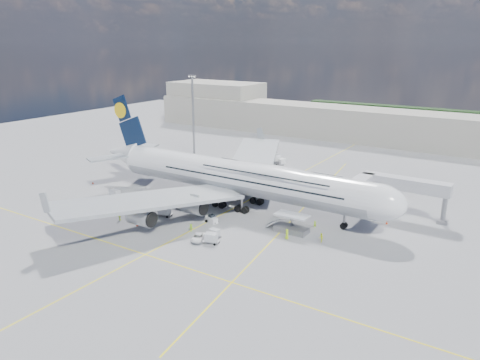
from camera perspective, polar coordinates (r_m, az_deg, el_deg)
The scene contains 31 objects.
ground at distance 98.38m, azimuth -3.39°, elevation -4.80°, with size 300.00×300.00×0.00m, color gray.
taxi_line_main at distance 98.37m, azimuth -3.39°, elevation -4.80°, with size 0.25×220.00×0.01m, color #FCEA0D.
taxi_line_cross at distance 84.41m, azimuth -11.48°, elevation -8.89°, with size 120.00×0.25×0.01m, color #FCEA0D.
taxi_line_diag at distance 99.65m, azimuth 6.58°, elevation -4.60°, with size 0.25×100.00×0.01m, color #FCEA0D.
airliner at distance 103.83m, azimuth -0.10°, elevation 0.39°, with size 77.26×79.15×23.71m.
jet_bridge at distance 102.06m, azimuth 17.44°, elevation -0.69°, with size 18.80×12.10×8.50m.
cargo_loader at distance 92.11m, azimuth 6.21°, elevation -5.57°, with size 8.53×3.20×3.67m.
light_mast at distance 153.34m, azimuth -5.73°, elevation 8.03°, with size 3.00×0.70×25.50m.
terminal at distance 179.81m, azimuth 14.75°, elevation 6.51°, with size 180.00×16.00×12.00m, color #B2AD9E.
hangar at distance 215.34m, azimuth -2.89°, elevation 9.43°, with size 40.00×22.00×18.00m, color #B2AD9E.
dolly_row_a at distance 105.72m, azimuth -11.68°, elevation -3.36°, with size 3.64×2.48×0.49m.
dolly_row_b at distance 101.09m, azimuth -9.22°, elevation -3.71°, with size 3.60×2.33×2.12m.
dolly_row_c at distance 104.84m, azimuth -7.12°, elevation -3.36°, with size 2.60×1.42×0.38m.
dolly_back at distance 114.67m, azimuth -15.03°, elevation -1.63°, with size 3.27×1.79×2.05m.
dolly_nose_far at distance 86.93m, azimuth -3.56°, elevation -7.05°, with size 3.34×2.38×1.91m.
dolly_nose_near at distance 89.53m, azimuth -3.14°, elevation -6.43°, with size 2.68×1.60×1.63m.
baggage_tug at distance 96.37m, azimuth -3.46°, elevation -4.79°, with size 2.99×2.04×1.71m.
catering_truck_inner at distance 118.98m, azimuth 0.66°, elevation -0.09°, with size 6.00×2.42×3.57m.
catering_truck_outer at distance 139.94m, azimuth 4.27°, elevation 2.42°, with size 6.50×3.96×3.62m.
service_van at distance 88.30m, azimuth -5.14°, elevation -7.00°, with size 2.01×4.36×1.21m, color white.
crew_nose at distance 94.88m, azimuth 9.13°, elevation -5.34°, with size 0.55×0.36×1.50m, color #ACE818.
crew_loader at distance 88.47m, azimuth 9.85°, elevation -6.94°, with size 0.86×0.67×1.77m, color #DEF119.
crew_wing at distance 100.60m, azimuth -14.45°, elevation -4.27°, with size 1.08×0.45×1.84m, color #D1FF1A.
crew_van at distance 88.92m, azimuth 5.74°, elevation -6.58°, with size 0.96×0.62×1.96m, color #C5F319.
crew_tug at distance 92.26m, azimuth -5.99°, elevation -5.83°, with size 1.03×0.59×1.59m, color #9BE418.
cone_nose at distance 100.24m, azimuth 17.45°, elevation -4.99°, with size 0.47×0.47×0.60m.
cone_wing_left_inner at distance 116.99m, azimuth -2.08°, elevation -1.12°, with size 0.43×0.43×0.55m.
cone_wing_left_outer at distance 129.76m, azimuth 0.10°, elevation 0.70°, with size 0.47×0.47×0.60m.
cone_wing_right_inner at distance 104.71m, azimuth -5.76°, elevation -3.33°, with size 0.50×0.50×0.63m.
cone_wing_right_outer at distance 96.97m, azimuth -12.43°, elevation -5.33°, with size 0.47×0.47×0.60m.
cone_tail at distance 127.87m, azimuth -17.50°, elevation -0.33°, with size 0.50×0.50×0.64m.
Camera 1 is at (54.25, -73.81, 35.88)m, focal length 35.00 mm.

